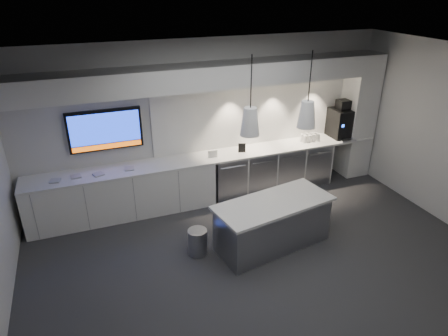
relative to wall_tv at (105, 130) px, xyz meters
name	(u,v)px	position (x,y,z in m)	size (l,w,h in m)	color
floor	(264,263)	(1.90, -2.45, -1.56)	(7.00, 7.00, 0.00)	#323234
ceiling	(274,63)	(1.90, -2.45, 1.44)	(7.00, 7.00, 0.00)	black
wall_back	(209,120)	(1.90, 0.05, -0.06)	(7.00, 7.00, 0.00)	silver
wall_front	(404,300)	(1.90, -4.95, -0.06)	(7.00, 7.00, 0.00)	silver
back_counter	(215,156)	(1.90, -0.27, -0.68)	(6.80, 0.65, 0.04)	white
left_base_cabinets	(123,193)	(0.15, -0.27, -1.13)	(3.30, 0.63, 0.86)	white
fridge_unit_a	(227,176)	(2.15, -0.27, -1.13)	(0.60, 0.61, 0.85)	#96989F
fridge_unit_b	(257,171)	(2.78, -0.27, -1.13)	(0.60, 0.61, 0.85)	#96989F
fridge_unit_c	(284,166)	(3.41, -0.27, -1.13)	(0.60, 0.61, 0.85)	#96989F
fridge_unit_d	(311,162)	(4.04, -0.27, -1.13)	(0.60, 0.61, 0.85)	#96989F
backsplash	(267,111)	(3.10, 0.03, -0.01)	(4.60, 0.03, 1.30)	white
soffit	(214,75)	(1.90, -0.25, 0.84)	(6.90, 0.60, 0.40)	white
column	(358,116)	(5.10, -0.25, -0.26)	(0.55, 0.55, 2.60)	white
wall_tv	(105,130)	(0.00, 0.00, 0.00)	(1.25, 0.07, 0.72)	black
island	(273,223)	(2.23, -2.06, -1.16)	(1.98, 1.11, 0.79)	#96989F
bin	(198,242)	(1.04, -1.85, -1.35)	(0.30, 0.30, 0.42)	#96989F
coffee_machine	(341,122)	(4.70, -0.25, -0.34)	(0.44, 0.61, 0.78)	black
sign_black	(242,148)	(2.43, -0.31, -0.57)	(0.14, 0.02, 0.18)	black
sign_white	(213,154)	(1.83, -0.35, -0.59)	(0.18, 0.02, 0.14)	white
cup_cluster	(310,137)	(3.97, -0.27, -0.58)	(0.38, 0.18, 0.15)	silver
tray_a	(55,181)	(-0.91, -0.35, -0.65)	(0.16, 0.16, 0.03)	#B2B2B2
tray_b	(76,176)	(-0.59, -0.31, -0.65)	(0.16, 0.16, 0.03)	#B2B2B2
tray_c	(98,174)	(-0.23, -0.35, -0.65)	(0.16, 0.16, 0.03)	#B2B2B2
tray_d	(129,169)	(0.30, -0.31, -0.65)	(0.16, 0.16, 0.03)	#B2B2B2
pendant_left	(250,121)	(1.78, -2.06, 0.59)	(0.27, 0.27, 1.09)	white
pendant_right	(307,114)	(2.68, -2.06, 0.59)	(0.27, 0.27, 1.09)	white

